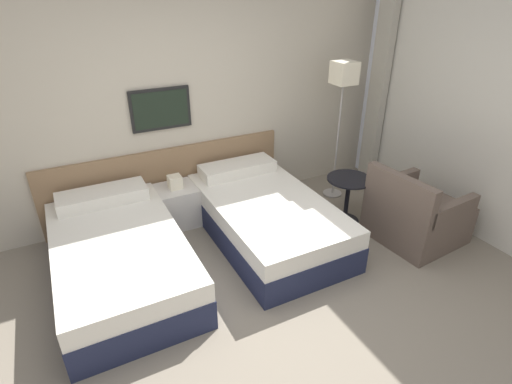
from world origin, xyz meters
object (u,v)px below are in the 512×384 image
at_px(bed_near_window, 266,217).
at_px(nightstand, 177,205).
at_px(armchair, 415,216).
at_px(bed_near_door, 120,256).
at_px(floor_lamp, 343,84).
at_px(side_table, 348,191).

xyz_separation_m(bed_near_window, nightstand, (-0.76, 0.69, -0.01)).
relative_size(nightstand, armchair, 0.67).
relative_size(bed_near_door, bed_near_window, 1.00).
height_order(bed_near_window, nightstand, same).
height_order(bed_near_door, armchair, armchair).
bearing_deg(nightstand, bed_near_door, -137.53).
relative_size(bed_near_door, floor_lamp, 1.15).
height_order(nightstand, side_table, nightstand).
height_order(floor_lamp, side_table, floor_lamp).
height_order(bed_near_window, floor_lamp, floor_lamp).
relative_size(bed_near_door, side_table, 3.53).
relative_size(nightstand, side_table, 1.08).
bearing_deg(nightstand, side_table, -26.01).
bearing_deg(floor_lamp, nightstand, 173.28).
bearing_deg(floor_lamp, bed_near_window, -159.78).
xyz_separation_m(bed_near_door, bed_near_window, (1.51, 0.00, 0.00)).
distance_m(floor_lamp, armchair, 1.67).
height_order(floor_lamp, armchair, floor_lamp).
bearing_deg(bed_near_window, floor_lamp, 20.22).
xyz_separation_m(bed_near_door, side_table, (2.47, -0.15, 0.14)).
bearing_deg(armchair, side_table, 30.74).
bearing_deg(armchair, floor_lamp, 2.54).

